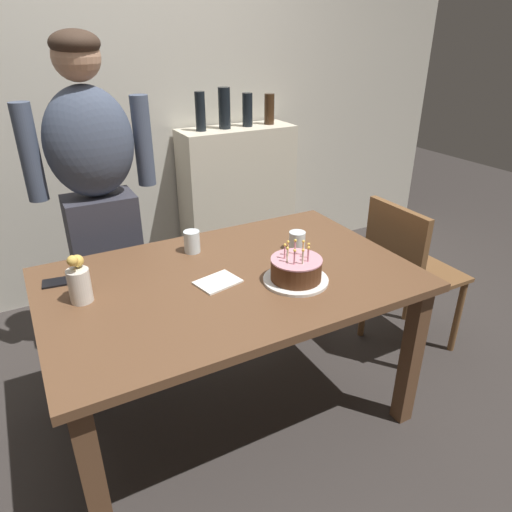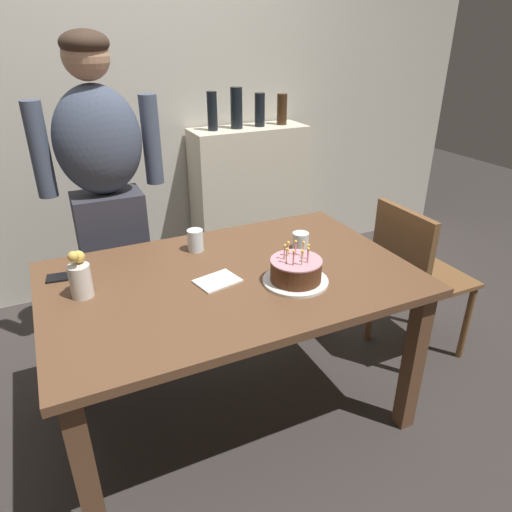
{
  "view_description": "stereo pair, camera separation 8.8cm",
  "coord_description": "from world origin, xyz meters",
  "px_view_note": "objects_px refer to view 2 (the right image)",
  "views": [
    {
      "loc": [
        -0.7,
        -1.53,
        1.65
      ],
      "look_at": [
        0.09,
        -0.07,
        0.84
      ],
      "focal_mm": 32.47,
      "sensor_mm": 36.0,
      "label": 1
    },
    {
      "loc": [
        -0.63,
        -1.57,
        1.65
      ],
      "look_at": [
        0.09,
        -0.07,
        0.84
      ],
      "focal_mm": 32.47,
      "sensor_mm": 36.0,
      "label": 2
    }
  ],
  "objects_px": {
    "water_glass_far": "(300,242)",
    "napkin_stack": "(217,281)",
    "birthday_cake": "(296,272)",
    "person_man_bearded": "(107,202)",
    "cell_phone": "(65,277)",
    "water_glass_near": "(195,240)",
    "dining_chair": "(413,271)",
    "flower_vase": "(80,277)"
  },
  "relations": [
    {
      "from": "water_glass_far",
      "to": "napkin_stack",
      "type": "relative_size",
      "value": 0.52
    },
    {
      "from": "birthday_cake",
      "to": "person_man_bearded",
      "type": "height_order",
      "value": "person_man_bearded"
    },
    {
      "from": "cell_phone",
      "to": "person_man_bearded",
      "type": "relative_size",
      "value": 0.09
    },
    {
      "from": "birthday_cake",
      "to": "water_glass_near",
      "type": "relative_size",
      "value": 2.62
    },
    {
      "from": "water_glass_near",
      "to": "dining_chair",
      "type": "distance_m",
      "value": 1.15
    },
    {
      "from": "water_glass_near",
      "to": "flower_vase",
      "type": "relative_size",
      "value": 0.51
    },
    {
      "from": "flower_vase",
      "to": "person_man_bearded",
      "type": "height_order",
      "value": "person_man_bearded"
    },
    {
      "from": "birthday_cake",
      "to": "dining_chair",
      "type": "height_order",
      "value": "birthday_cake"
    },
    {
      "from": "water_glass_near",
      "to": "birthday_cake",
      "type": "bearing_deg",
      "value": -59.9
    },
    {
      "from": "cell_phone",
      "to": "dining_chair",
      "type": "bearing_deg",
      "value": -1.19
    },
    {
      "from": "water_glass_near",
      "to": "dining_chair",
      "type": "bearing_deg",
      "value": -14.17
    },
    {
      "from": "water_glass_far",
      "to": "napkin_stack",
      "type": "bearing_deg",
      "value": -165.6
    },
    {
      "from": "birthday_cake",
      "to": "water_glass_far",
      "type": "distance_m",
      "value": 0.3
    },
    {
      "from": "person_man_bearded",
      "to": "napkin_stack",
      "type": "bearing_deg",
      "value": 110.13
    },
    {
      "from": "water_glass_near",
      "to": "water_glass_far",
      "type": "bearing_deg",
      "value": -25.31
    },
    {
      "from": "water_glass_near",
      "to": "cell_phone",
      "type": "height_order",
      "value": "water_glass_near"
    },
    {
      "from": "dining_chair",
      "to": "person_man_bearded",
      "type": "bearing_deg",
      "value": 62.13
    },
    {
      "from": "cell_phone",
      "to": "flower_vase",
      "type": "height_order",
      "value": "flower_vase"
    },
    {
      "from": "napkin_stack",
      "to": "person_man_bearded",
      "type": "height_order",
      "value": "person_man_bearded"
    },
    {
      "from": "napkin_stack",
      "to": "flower_vase",
      "type": "relative_size",
      "value": 0.84
    },
    {
      "from": "napkin_stack",
      "to": "person_man_bearded",
      "type": "relative_size",
      "value": 0.1
    },
    {
      "from": "flower_vase",
      "to": "water_glass_far",
      "type": "bearing_deg",
      "value": -0.02
    },
    {
      "from": "cell_phone",
      "to": "person_man_bearded",
      "type": "distance_m",
      "value": 0.56
    },
    {
      "from": "birthday_cake",
      "to": "cell_phone",
      "type": "distance_m",
      "value": 0.94
    },
    {
      "from": "water_glass_near",
      "to": "napkin_stack",
      "type": "relative_size",
      "value": 0.6
    },
    {
      "from": "cell_phone",
      "to": "napkin_stack",
      "type": "height_order",
      "value": "same"
    },
    {
      "from": "cell_phone",
      "to": "dining_chair",
      "type": "xyz_separation_m",
      "value": [
        1.66,
        -0.26,
        -0.23
      ]
    },
    {
      "from": "water_glass_far",
      "to": "napkin_stack",
      "type": "xyz_separation_m",
      "value": [
        -0.45,
        -0.12,
        -0.04
      ]
    },
    {
      "from": "flower_vase",
      "to": "dining_chair",
      "type": "height_order",
      "value": "flower_vase"
    },
    {
      "from": "birthday_cake",
      "to": "person_man_bearded",
      "type": "relative_size",
      "value": 0.16
    },
    {
      "from": "water_glass_near",
      "to": "napkin_stack",
      "type": "bearing_deg",
      "value": -93.22
    },
    {
      "from": "water_glass_far",
      "to": "dining_chair",
      "type": "height_order",
      "value": "dining_chair"
    },
    {
      "from": "cell_phone",
      "to": "napkin_stack",
      "type": "bearing_deg",
      "value": -21.16
    },
    {
      "from": "cell_phone",
      "to": "person_man_bearded",
      "type": "xyz_separation_m",
      "value": [
        0.26,
        0.48,
        0.13
      ]
    },
    {
      "from": "water_glass_near",
      "to": "water_glass_far",
      "type": "distance_m",
      "value": 0.48
    },
    {
      "from": "water_glass_near",
      "to": "water_glass_far",
      "type": "relative_size",
      "value": 1.17
    },
    {
      "from": "person_man_bearded",
      "to": "cell_phone",
      "type": "bearing_deg",
      "value": 61.13
    },
    {
      "from": "birthday_cake",
      "to": "napkin_stack",
      "type": "bearing_deg",
      "value": 154.31
    },
    {
      "from": "napkin_stack",
      "to": "dining_chair",
      "type": "relative_size",
      "value": 0.19
    },
    {
      "from": "water_glass_near",
      "to": "dining_chair",
      "type": "xyz_separation_m",
      "value": [
        1.09,
        -0.27,
        -0.27
      ]
    },
    {
      "from": "person_man_bearded",
      "to": "dining_chair",
      "type": "bearing_deg",
      "value": 152.13
    },
    {
      "from": "water_glass_near",
      "to": "flower_vase",
      "type": "height_order",
      "value": "flower_vase"
    }
  ]
}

